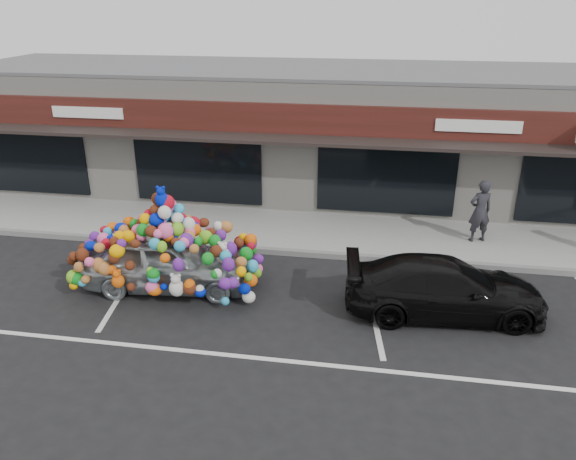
# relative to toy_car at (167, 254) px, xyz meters

# --- Properties ---
(ground) EXTENTS (90.00, 90.00, 0.00)m
(ground) POSITION_rel_toy_car_xyz_m (2.10, -0.23, -0.87)
(ground) COLOR black
(ground) RESTS_ON ground
(shop_building) EXTENTS (24.00, 7.20, 4.31)m
(shop_building) POSITION_rel_toy_car_xyz_m (2.10, 8.21, 1.30)
(shop_building) COLOR beige
(shop_building) RESTS_ON ground
(sidewalk) EXTENTS (26.00, 3.00, 0.15)m
(sidewalk) POSITION_rel_toy_car_xyz_m (2.10, 3.77, -0.79)
(sidewalk) COLOR gray
(sidewalk) RESTS_ON ground
(kerb) EXTENTS (26.00, 0.18, 0.16)m
(kerb) POSITION_rel_toy_car_xyz_m (2.10, 2.27, -0.79)
(kerb) COLOR slate
(kerb) RESTS_ON ground
(parking_stripe_left) EXTENTS (0.73, 4.37, 0.01)m
(parking_stripe_left) POSITION_rel_toy_car_xyz_m (-1.10, -0.03, -0.86)
(parking_stripe_left) COLOR silver
(parking_stripe_left) RESTS_ON ground
(parking_stripe_mid) EXTENTS (0.73, 4.37, 0.01)m
(parking_stripe_mid) POSITION_rel_toy_car_xyz_m (4.90, -0.03, -0.86)
(parking_stripe_mid) COLOR silver
(parking_stripe_mid) RESTS_ON ground
(lane_line) EXTENTS (14.00, 0.12, 0.01)m
(lane_line) POSITION_rel_toy_car_xyz_m (4.10, -2.53, -0.86)
(lane_line) COLOR silver
(lane_line) RESTS_ON ground
(toy_car) EXTENTS (2.99, 4.56, 2.56)m
(toy_car) POSITION_rel_toy_car_xyz_m (0.00, 0.00, 0.00)
(toy_car) COLOR #9A9DA4
(toy_car) RESTS_ON ground
(black_sedan) EXTENTS (2.16, 4.52, 1.27)m
(black_sedan) POSITION_rel_toy_car_xyz_m (6.48, -0.16, -0.23)
(black_sedan) COLOR black
(black_sedan) RESTS_ON ground
(pedestrian_a) EXTENTS (0.76, 0.62, 1.79)m
(pedestrian_a) POSITION_rel_toy_car_xyz_m (7.73, 3.78, 0.18)
(pedestrian_a) COLOR black
(pedestrian_a) RESTS_ON sidewalk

